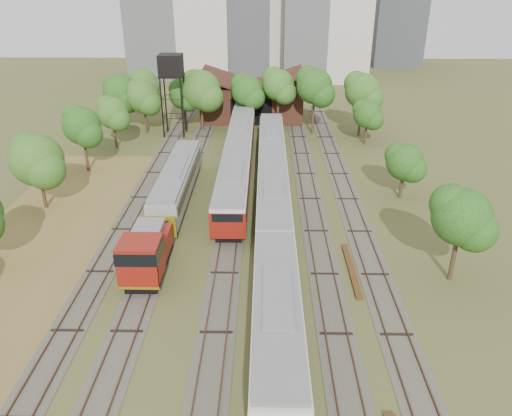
{
  "coord_description": "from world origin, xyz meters",
  "views": [
    {
      "loc": [
        1.16,
        -23.23,
        21.83
      ],
      "look_at": [
        0.4,
        17.43,
        2.5
      ],
      "focal_mm": 35.0,
      "sensor_mm": 36.0,
      "label": 1
    }
  ],
  "objects_px": {
    "water_tower": "(171,68)",
    "railcar_red_set": "(238,158)",
    "railcar_green_set": "(273,203)",
    "shunter_locomotive": "(146,254)"
  },
  "relations": [
    {
      "from": "railcar_green_set",
      "to": "shunter_locomotive",
      "type": "height_order",
      "value": "shunter_locomotive"
    },
    {
      "from": "railcar_green_set",
      "to": "water_tower",
      "type": "xyz_separation_m",
      "value": [
        -14.06,
        28.32,
        7.65
      ]
    },
    {
      "from": "shunter_locomotive",
      "to": "water_tower",
      "type": "relative_size",
      "value": 0.71
    },
    {
      "from": "railcar_red_set",
      "to": "railcar_green_set",
      "type": "relative_size",
      "value": 0.66
    },
    {
      "from": "railcar_red_set",
      "to": "shunter_locomotive",
      "type": "relative_size",
      "value": 4.25
    },
    {
      "from": "shunter_locomotive",
      "to": "water_tower",
      "type": "distance_m",
      "value": 38.75
    },
    {
      "from": "water_tower",
      "to": "railcar_green_set",
      "type": "bearing_deg",
      "value": -63.6
    },
    {
      "from": "water_tower",
      "to": "railcar_red_set",
      "type": "bearing_deg",
      "value": -57.76
    },
    {
      "from": "railcar_green_set",
      "to": "water_tower",
      "type": "bearing_deg",
      "value": 116.4
    },
    {
      "from": "railcar_red_set",
      "to": "shunter_locomotive",
      "type": "bearing_deg",
      "value": -105.38
    }
  ]
}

